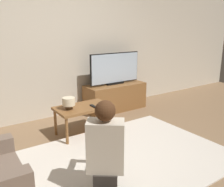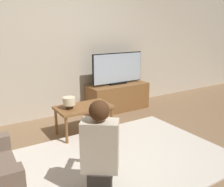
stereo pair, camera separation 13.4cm
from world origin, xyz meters
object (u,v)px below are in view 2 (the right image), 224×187
at_px(coffee_table, 84,109).
at_px(table_lamp, 69,102).
at_px(person_kneeling, 100,150).
at_px(tv, 118,68).

bearing_deg(coffee_table, table_lamp, 179.24).
distance_m(person_kneeling, table_lamp, 1.40).
distance_m(coffee_table, person_kneeling, 1.46).
distance_m(tv, person_kneeling, 2.58).
bearing_deg(tv, person_kneeling, -127.09).
bearing_deg(coffee_table, tv, 32.79).
relative_size(tv, coffee_table, 1.32).
bearing_deg(tv, coffee_table, -147.21).
relative_size(coffee_table, table_lamp, 4.47).
bearing_deg(person_kneeling, tv, -89.95).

